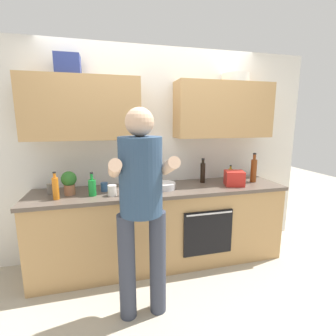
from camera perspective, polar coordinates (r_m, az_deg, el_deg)
ground_plane at (r=3.13m, az=-1.33°, el=-20.79°), size 12.00×12.00×0.00m
back_wall_unit at (r=2.94m, az=-2.67°, el=8.01°), size 4.00×0.38×2.50m
counter at (r=2.92m, az=-1.33°, el=-13.25°), size 2.84×0.67×0.90m
person_standing at (r=1.96m, az=-6.26°, el=-7.20°), size 0.49×0.45×1.75m
bottle_soda at (r=2.59m, az=-17.26°, el=-4.26°), size 0.08×0.08×0.24m
bottle_oil at (r=3.20m, az=14.33°, el=-1.47°), size 0.06×0.06×0.20m
bottle_wine at (r=2.53m, az=-8.43°, el=-3.20°), size 0.06×0.06×0.32m
bottle_juice at (r=2.59m, az=-24.75°, el=-4.26°), size 0.06×0.06×0.27m
bottle_soy at (r=3.03m, az=8.10°, el=-0.94°), size 0.06×0.06×0.30m
bottle_vinegar at (r=3.20m, az=19.34°, el=-0.42°), size 0.07×0.07×0.36m
cup_tea at (r=2.73m, az=-14.64°, el=-4.29°), size 0.07×0.07×0.10m
cup_stoneware at (r=2.83m, az=-25.64°, el=-4.41°), size 0.07×0.07×0.10m
cup_coffee at (r=2.55m, az=-12.89°, el=-5.12°), size 0.09×0.09×0.11m
mixing_bowl at (r=2.74m, az=-0.86°, el=-4.16°), size 0.25×0.25×0.07m
potted_herb at (r=2.70m, az=-22.08°, el=-2.95°), size 0.15×0.15×0.24m
grocery_bag_crisps at (r=2.97m, az=15.19°, el=-2.32°), size 0.26×0.24×0.17m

